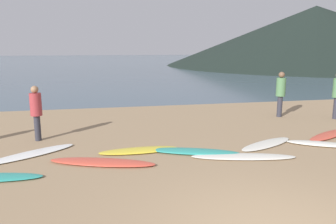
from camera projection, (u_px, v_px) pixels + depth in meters
name	position (u px, v px, depth m)	size (l,w,h in m)	color
ground_plane	(158.00, 114.00, 14.37)	(120.00, 120.00, 0.20)	#997C5B
ocean_water	(110.00, 61.00, 63.66)	(140.00, 100.00, 0.01)	#475B6B
headland_hill	(314.00, 36.00, 49.18)	(43.77, 43.77, 8.64)	black
surfboard_1	(31.00, 154.00, 8.56)	(2.39, 0.54, 0.07)	white
surfboard_2	(102.00, 162.00, 7.91)	(2.59, 0.57, 0.09)	#D84C38
surfboard_3	(139.00, 150.00, 8.83)	(2.13, 0.56, 0.08)	yellow
surfboard_4	(194.00, 151.00, 8.72)	(2.40, 0.54, 0.09)	teal
surfboard_5	(243.00, 157.00, 8.35)	(2.63, 0.54, 0.07)	silver
surfboard_6	(266.00, 144.00, 9.43)	(2.11, 0.54, 0.07)	silver
surfboard_7	(322.00, 144.00, 9.39)	(1.92, 0.48, 0.09)	silver
surfboard_8	(329.00, 135.00, 10.37)	(2.22, 0.48, 0.09)	#D84C38
person_2	(281.00, 90.00, 13.09)	(0.36, 0.36, 1.79)	#2D2D38
person_3	(36.00, 109.00, 9.73)	(0.33, 0.33, 1.64)	#2D2D38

